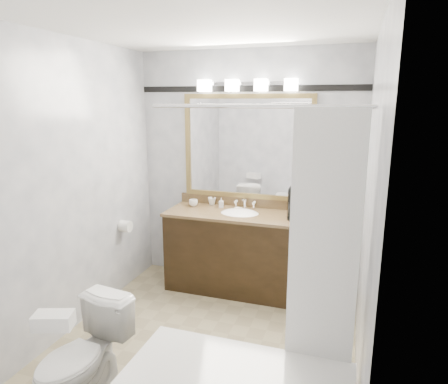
{
  "coord_description": "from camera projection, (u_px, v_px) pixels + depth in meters",
  "views": [
    {
      "loc": [
        1.08,
        -2.79,
        1.98
      ],
      "look_at": [
        0.05,
        0.35,
        1.22
      ],
      "focal_mm": 32.0,
      "sensor_mm": 36.0,
      "label": 1
    }
  ],
  "objects": [
    {
      "name": "tp_roll",
      "position": [
        125.0,
        226.0,
        4.16
      ],
      "size": [
        0.11,
        0.12,
        0.12
      ],
      "primitive_type": "cylinder",
      "rotation": [
        0.0,
        1.57,
        0.0
      ],
      "color": "white",
      "rests_on": "room"
    },
    {
      "name": "cup_left",
      "position": [
        193.0,
        203.0,
        4.37
      ],
      "size": [
        0.12,
        0.12,
        0.07
      ],
      "primitive_type": "imported",
      "rotation": [
        0.0,
        0.0,
        -0.36
      ],
      "color": "white",
      "rests_on": "vanity"
    },
    {
      "name": "tissue_box",
      "position": [
        54.0,
        321.0,
        2.31
      ],
      "size": [
        0.25,
        0.19,
        0.09
      ],
      "primitive_type": "cube",
      "rotation": [
        0.0,
        0.0,
        0.34
      ],
      "color": "white",
      "rests_on": "toilet"
    },
    {
      "name": "coffee_maker",
      "position": [
        295.0,
        201.0,
        3.89
      ],
      "size": [
        0.19,
        0.22,
        0.34
      ],
      "rotation": [
        0.0,
        0.0,
        0.38
      ],
      "color": "black",
      "rests_on": "vanity"
    },
    {
      "name": "soap_bar",
      "position": [
        238.0,
        209.0,
        4.23
      ],
      "size": [
        0.08,
        0.06,
        0.02
      ],
      "primitive_type": "cube",
      "rotation": [
        0.0,
        0.0,
        -0.32
      ],
      "color": "beige",
      "rests_on": "vanity"
    },
    {
      "name": "soap_bottle_a",
      "position": [
        221.0,
        203.0,
        4.31
      ],
      "size": [
        0.06,
        0.06,
        0.11
      ],
      "primitive_type": "imported",
      "rotation": [
        0.0,
        0.0,
        0.22
      ],
      "color": "white",
      "rests_on": "vanity"
    },
    {
      "name": "vanity_light_bar",
      "position": [
        247.0,
        85.0,
        4.02
      ],
      "size": [
        1.02,
        0.14,
        0.12
      ],
      "color": "silver",
      "rests_on": "room"
    },
    {
      "name": "accent_stripe",
      "position": [
        248.0,
        89.0,
        4.09
      ],
      "size": [
        2.4,
        0.01,
        0.06
      ],
      "primitive_type": "cube",
      "color": "black",
      "rests_on": "room"
    },
    {
      "name": "room",
      "position": [
        204.0,
        198.0,
        3.08
      ],
      "size": [
        2.42,
        2.62,
        2.52
      ],
      "color": "gray",
      "rests_on": "ground"
    },
    {
      "name": "mirror",
      "position": [
        247.0,
        147.0,
        4.21
      ],
      "size": [
        1.4,
        0.04,
        1.1
      ],
      "color": "olive",
      "rests_on": "room"
    },
    {
      "name": "cup_right",
      "position": [
        212.0,
        201.0,
        4.42
      ],
      "size": [
        0.11,
        0.11,
        0.08
      ],
      "primitive_type": "imported",
      "rotation": [
        0.0,
        0.0,
        -0.22
      ],
      "color": "white",
      "rests_on": "vanity"
    },
    {
      "name": "vanity",
      "position": [
        239.0,
        250.0,
        4.2
      ],
      "size": [
        1.53,
        0.58,
        0.97
      ],
      "color": "black",
      "rests_on": "ground"
    },
    {
      "name": "toilet",
      "position": [
        82.0,
        359.0,
        2.59
      ],
      "size": [
        0.48,
        0.72,
        0.69
      ],
      "primitive_type": "imported",
      "rotation": [
        0.0,
        0.0,
        -0.14
      ],
      "color": "white",
      "rests_on": "ground"
    }
  ]
}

